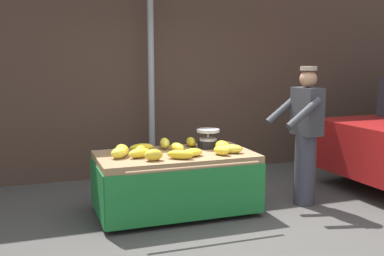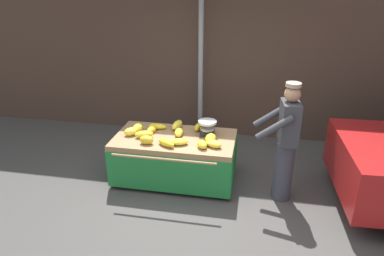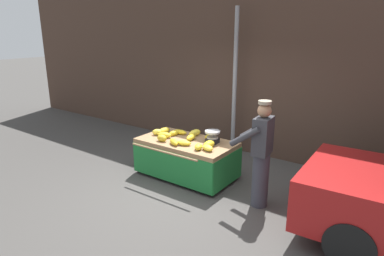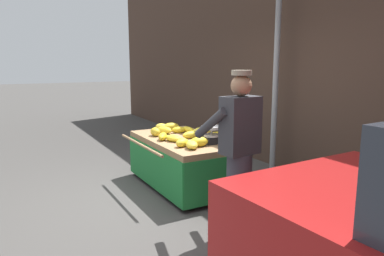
% 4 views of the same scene
% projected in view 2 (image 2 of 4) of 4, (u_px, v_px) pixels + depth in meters
% --- Properties ---
extents(ground_plane, '(60.00, 60.00, 0.00)m').
position_uv_depth(ground_plane, '(194.00, 208.00, 4.86)').
color(ground_plane, '#423F3D').
extents(back_wall, '(16.00, 0.24, 4.10)m').
position_uv_depth(back_wall, '(221.00, 29.00, 6.50)').
color(back_wall, '#473328').
rests_on(back_wall, ground).
extents(street_pole, '(0.09, 0.09, 3.18)m').
position_uv_depth(street_pole, '(201.00, 58.00, 6.35)').
color(street_pole, gray).
rests_on(street_pole, ground).
extents(banana_cart, '(1.84, 1.20, 0.72)m').
position_uv_depth(banana_cart, '(175.00, 149.00, 5.38)').
color(banana_cart, '#93704C').
rests_on(banana_cart, ground).
extents(weighing_scale, '(0.28, 0.28, 0.23)m').
position_uv_depth(weighing_scale, '(207.00, 128.00, 5.32)').
color(weighing_scale, black).
rests_on(weighing_scale, banana_cart).
extents(banana_bunch_0, '(0.30, 0.14, 0.09)m').
position_uv_depth(banana_bunch_0, '(157.00, 126.00, 5.57)').
color(banana_bunch_0, gold).
rests_on(banana_bunch_0, banana_cart).
extents(banana_bunch_1, '(0.31, 0.25, 0.10)m').
position_uv_depth(banana_bunch_1, '(166.00, 143.00, 5.00)').
color(banana_bunch_1, gold).
rests_on(banana_bunch_1, banana_cart).
extents(banana_bunch_2, '(0.16, 0.24, 0.10)m').
position_uv_depth(banana_bunch_2, '(152.00, 130.00, 5.45)').
color(banana_bunch_2, gold).
rests_on(banana_bunch_2, banana_cart).
extents(banana_bunch_3, '(0.16, 0.29, 0.10)m').
position_uv_depth(banana_bunch_3, '(179.00, 132.00, 5.35)').
color(banana_bunch_3, yellow).
rests_on(banana_bunch_3, banana_cart).
extents(banana_bunch_4, '(0.28, 0.23, 0.10)m').
position_uv_depth(banana_bunch_4, '(214.00, 144.00, 4.98)').
color(banana_bunch_4, yellow).
rests_on(banana_bunch_4, banana_cart).
extents(banana_bunch_5, '(0.16, 0.28, 0.13)m').
position_uv_depth(banana_bunch_5, '(137.00, 128.00, 5.45)').
color(banana_bunch_5, gold).
rests_on(banana_bunch_5, banana_cart).
extents(banana_bunch_6, '(0.15, 0.27, 0.11)m').
position_uv_depth(banana_bunch_6, '(199.00, 127.00, 5.53)').
color(banana_bunch_6, gold).
rests_on(banana_bunch_6, banana_cart).
extents(banana_bunch_7, '(0.16, 0.26, 0.13)m').
position_uv_depth(banana_bunch_7, '(211.00, 139.00, 5.11)').
color(banana_bunch_7, gold).
rests_on(banana_bunch_7, banana_cart).
extents(banana_bunch_8, '(0.25, 0.24, 0.12)m').
position_uv_depth(banana_bunch_8, '(131.00, 132.00, 5.34)').
color(banana_bunch_8, yellow).
rests_on(banana_bunch_8, banana_cart).
extents(banana_bunch_9, '(0.30, 0.22, 0.09)m').
position_uv_depth(banana_bunch_9, '(179.00, 142.00, 5.05)').
color(banana_bunch_9, yellow).
rests_on(banana_bunch_9, banana_cart).
extents(banana_bunch_10, '(0.21, 0.25, 0.11)m').
position_uv_depth(banana_bunch_10, '(202.00, 144.00, 4.95)').
color(banana_bunch_10, yellow).
rests_on(banana_bunch_10, banana_cart).
extents(banana_bunch_11, '(0.20, 0.13, 0.13)m').
position_uv_depth(banana_bunch_11, '(146.00, 140.00, 5.06)').
color(banana_bunch_11, gold).
rests_on(banana_bunch_11, banana_cart).
extents(banana_bunch_12, '(0.30, 0.22, 0.11)m').
position_uv_depth(banana_bunch_12, '(144.00, 134.00, 5.27)').
color(banana_bunch_12, yellow).
rests_on(banana_bunch_12, banana_cart).
extents(banana_bunch_13, '(0.17, 0.31, 0.13)m').
position_uv_depth(banana_bunch_13, '(177.00, 125.00, 5.57)').
color(banana_bunch_13, yellow).
rests_on(banana_bunch_13, banana_cart).
extents(vendor_person, '(0.61, 0.55, 1.71)m').
position_uv_depth(vendor_person, '(286.00, 143.00, 4.77)').
color(vendor_person, '#383842').
rests_on(vendor_person, ground).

